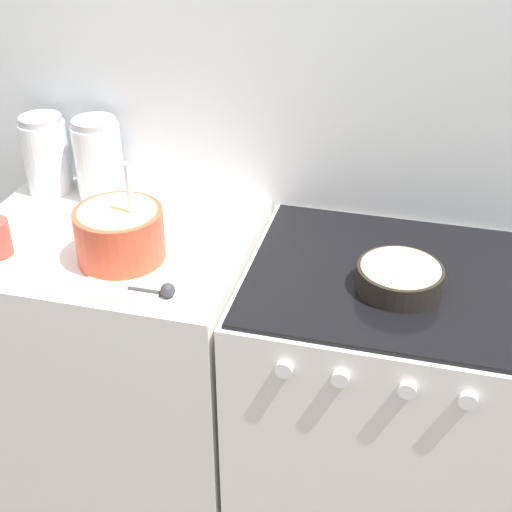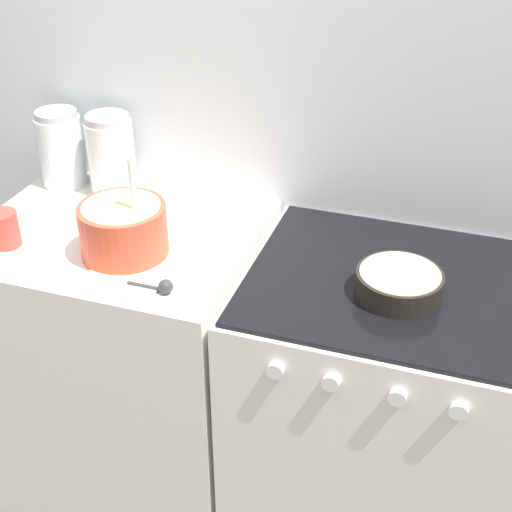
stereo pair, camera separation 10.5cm
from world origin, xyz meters
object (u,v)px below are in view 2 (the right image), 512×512
Objects in this scene: storage_jar_left at (62,153)px; tin_can at (4,229)px; stove at (375,417)px; mixing_bowl at (123,227)px; storage_jar_middle at (112,160)px; baking_pan at (399,283)px.

storage_jar_left is 2.43× the size of tin_can.
tin_can reaches higher than stove.
mixing_bowl is at bearing 10.35° from tin_can.
stove is at bearing -11.95° from storage_jar_left.
storage_jar_middle reaches higher than tin_can.
tin_can reaches higher than baking_pan.
baking_pan is at bearing 5.57° from tin_can.
storage_jar_middle is (-0.87, 0.22, 0.56)m from stove.
mixing_bowl is (-0.67, -0.09, 0.54)m from stove.
tin_can is at bearing -82.71° from storage_jar_left.
baking_pan is 0.86× the size of storage_jar_middle.
storage_jar_middle reaches higher than storage_jar_left.
tin_can is at bearing -174.43° from baking_pan.
baking_pan is (0.69, 0.04, -0.05)m from mixing_bowl.
stove is 0.49m from baking_pan.
mixing_bowl is 1.17× the size of storage_jar_left.
mixing_bowl reaches higher than stove.
baking_pan reaches higher than stove.
stove is 3.92× the size of storage_jar_left.
storage_jar_left is at bearing 139.47° from mixing_bowl.
storage_jar_left is 0.17m from storage_jar_middle.
mixing_bowl is at bearing -172.02° from stove.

